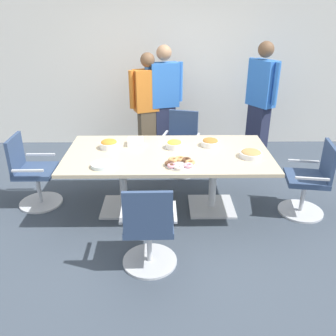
% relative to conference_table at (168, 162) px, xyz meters
% --- Properties ---
extents(ground_plane, '(10.00, 10.00, 0.01)m').
position_rel_conference_table_xyz_m(ground_plane, '(0.00, 0.00, -0.63)').
color(ground_plane, '#3D4754').
extents(back_wall, '(8.00, 0.10, 2.80)m').
position_rel_conference_table_xyz_m(back_wall, '(0.00, 2.40, 0.77)').
color(back_wall, white).
rests_on(back_wall, ground).
extents(conference_table, '(2.40, 1.20, 0.75)m').
position_rel_conference_table_xyz_m(conference_table, '(0.00, 0.00, 0.00)').
color(conference_table, '#CCB793').
rests_on(conference_table, ground).
extents(office_chair_0, '(0.66, 0.66, 0.91)m').
position_rel_conference_table_xyz_m(office_chair_0, '(0.21, 1.10, -0.22)').
color(office_chair_0, silver).
rests_on(office_chair_0, ground).
extents(office_chair_1, '(0.54, 0.54, 0.91)m').
position_rel_conference_table_xyz_m(office_chair_1, '(-1.69, 0.12, -0.22)').
color(office_chair_1, silver).
rests_on(office_chair_1, ground).
extents(office_chair_2, '(0.55, 0.55, 0.91)m').
position_rel_conference_table_xyz_m(office_chair_2, '(-0.19, -1.10, -0.22)').
color(office_chair_2, silver).
rests_on(office_chair_2, ground).
extents(office_chair_3, '(0.62, 0.62, 0.91)m').
position_rel_conference_table_xyz_m(office_chair_3, '(1.69, -0.13, -0.22)').
color(office_chair_3, silver).
rests_on(office_chair_3, ground).
extents(person_standing_0, '(0.60, 0.36, 1.69)m').
position_rel_conference_table_xyz_m(person_standing_0, '(-0.29, 1.62, 0.25)').
color(person_standing_0, brown).
rests_on(person_standing_0, ground).
extents(person_standing_1, '(0.61, 0.34, 1.79)m').
position_rel_conference_table_xyz_m(person_standing_1, '(-0.04, 1.70, 0.32)').
color(person_standing_1, '#232842').
rests_on(person_standing_1, ground).
extents(person_standing_2, '(0.42, 0.56, 1.85)m').
position_rel_conference_table_xyz_m(person_standing_2, '(1.47, 1.61, 0.35)').
color(person_standing_2, '#232842').
rests_on(person_standing_2, ground).
extents(snack_bowl_pretzels, '(0.22, 0.22, 0.10)m').
position_rel_conference_table_xyz_m(snack_bowl_pretzels, '(0.52, 0.22, 0.17)').
color(snack_bowl_pretzels, white).
rests_on(snack_bowl_pretzels, conference_table).
extents(snack_bowl_chips_orange, '(0.22, 0.22, 0.11)m').
position_rel_conference_table_xyz_m(snack_bowl_chips_orange, '(-0.71, 0.15, 0.18)').
color(snack_bowl_chips_orange, white).
rests_on(snack_bowl_chips_orange, conference_table).
extents(snack_bowl_cookies, '(0.26, 0.26, 0.09)m').
position_rel_conference_table_xyz_m(snack_bowl_cookies, '(0.94, -0.14, 0.17)').
color(snack_bowl_cookies, white).
rests_on(snack_bowl_cookies, conference_table).
extents(snack_bowl_chips_yellow, '(0.20, 0.20, 0.10)m').
position_rel_conference_table_xyz_m(snack_bowl_chips_yellow, '(0.08, 0.14, 0.18)').
color(snack_bowl_chips_yellow, white).
rests_on(snack_bowl_chips_yellow, conference_table).
extents(donut_platter, '(0.33, 0.33, 0.04)m').
position_rel_conference_table_xyz_m(donut_platter, '(0.12, -0.36, 0.15)').
color(donut_platter, white).
rests_on(donut_platter, conference_table).
extents(plate_stack, '(0.24, 0.24, 0.04)m').
position_rel_conference_table_xyz_m(plate_stack, '(-0.71, -0.40, 0.15)').
color(plate_stack, white).
rests_on(plate_stack, conference_table).
extents(napkin_pile, '(0.19, 0.19, 0.08)m').
position_rel_conference_table_xyz_m(napkin_pile, '(-0.40, 0.26, 0.16)').
color(napkin_pile, white).
rests_on(napkin_pile, conference_table).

